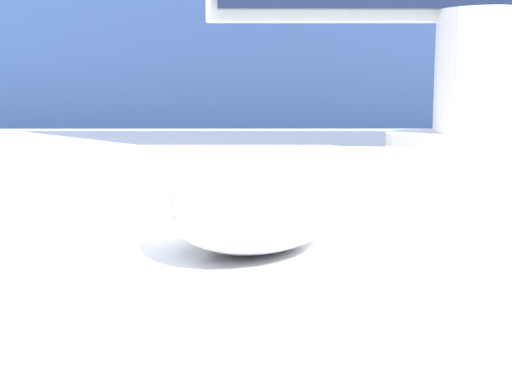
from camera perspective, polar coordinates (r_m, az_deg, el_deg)
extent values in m
cube|color=navy|center=(1.36, 1.58, -3.73)|extent=(5.00, 0.03, 1.08)
ellipsoid|color=white|center=(0.29, 0.03, -1.19)|extent=(0.09, 0.12, 0.03)
cube|color=white|center=(0.45, 1.13, 1.11)|extent=(0.37, 0.15, 0.02)
cube|color=silver|center=(0.45, 1.13, 2.62)|extent=(0.35, 0.13, 0.01)
cylinder|color=white|center=(0.76, 17.22, 3.77)|extent=(0.18, 0.18, 0.02)
cylinder|color=white|center=(0.76, 17.44, 9.12)|extent=(0.09, 0.09, 0.12)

